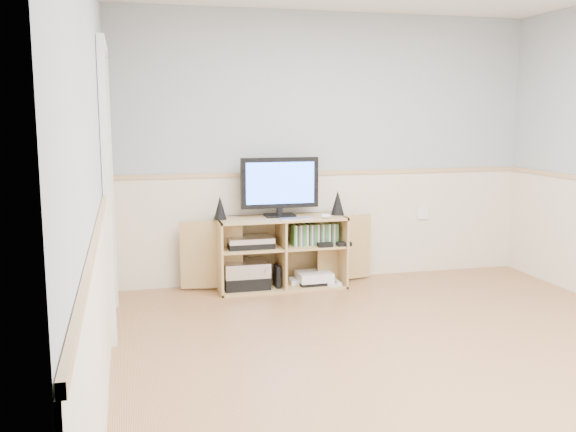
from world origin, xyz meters
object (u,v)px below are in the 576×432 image
at_px(keyboard, 296,219).
at_px(game_consoles, 313,278).
at_px(media_cabinet, 280,251).
at_px(monitor, 280,185).

bearing_deg(keyboard, game_consoles, 30.99).
distance_m(media_cabinet, game_consoles, 0.40).
xyz_separation_m(keyboard, game_consoles, (0.20, 0.13, -0.59)).
xyz_separation_m(media_cabinet, game_consoles, (0.30, -0.07, -0.26)).
relative_size(monitor, game_consoles, 1.58).
bearing_deg(game_consoles, keyboard, -147.11).
height_order(media_cabinet, monitor, monitor).
bearing_deg(game_consoles, media_cabinet, 167.62).
relative_size(keyboard, game_consoles, 0.63).
distance_m(keyboard, game_consoles, 0.63).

